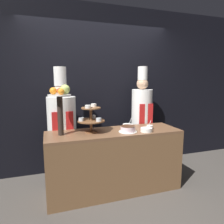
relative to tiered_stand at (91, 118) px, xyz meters
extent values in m
plane|color=#47423D|center=(0.32, -0.32, -1.07)|extent=(14.00, 14.00, 0.00)
cube|color=black|center=(0.32, 0.84, 0.33)|extent=(10.00, 0.06, 2.80)
cube|color=brown|center=(0.32, -0.03, -0.65)|extent=(1.85, 0.57, 0.83)
cube|color=brown|center=(0.32, -0.03, -0.22)|extent=(1.85, 0.57, 0.03)
cylinder|color=brown|center=(0.00, 0.00, -0.19)|extent=(0.16, 0.16, 0.02)
cylinder|color=brown|center=(0.00, 0.00, -0.03)|extent=(0.04, 0.04, 0.34)
cylinder|color=brown|center=(0.00, 0.00, -0.04)|extent=(0.36, 0.36, 0.02)
cylinder|color=brown|center=(0.00, 0.00, 0.13)|extent=(0.25, 0.25, 0.02)
cylinder|color=silver|center=(-0.13, -0.01, -0.01)|extent=(0.07, 0.07, 0.04)
cylinder|color=gold|center=(-0.13, -0.01, -0.02)|extent=(0.06, 0.06, 0.03)
cylinder|color=silver|center=(0.08, -0.11, -0.01)|extent=(0.07, 0.07, 0.04)
cylinder|color=red|center=(0.08, -0.11, -0.02)|extent=(0.06, 0.06, 0.03)
cylinder|color=silver|center=(0.06, 0.12, -0.01)|extent=(0.07, 0.07, 0.04)
cylinder|color=beige|center=(0.06, 0.12, -0.02)|extent=(0.06, 0.06, 0.03)
cylinder|color=white|center=(-0.05, -0.06, 0.16)|extent=(0.07, 0.07, 0.04)
cylinder|color=white|center=(0.05, 0.06, 0.16)|extent=(0.07, 0.07, 0.04)
cylinder|color=#2D231E|center=(-0.39, -0.01, 0.05)|extent=(0.07, 0.07, 0.50)
cylinder|color=white|center=(-0.39, -0.01, 0.31)|extent=(0.29, 0.29, 0.01)
sphere|color=#ADC160|center=(-0.32, 0.00, 0.38)|extent=(0.12, 0.12, 0.12)
sphere|color=red|center=(-0.38, 0.06, 0.36)|extent=(0.08, 0.08, 0.08)
sphere|color=orange|center=(-0.47, 0.00, 0.36)|extent=(0.09, 0.09, 0.09)
sphere|color=orange|center=(-0.38, -0.08, 0.36)|extent=(0.08, 0.08, 0.08)
cylinder|color=white|center=(0.48, -0.13, -0.20)|extent=(0.25, 0.25, 0.01)
cylinder|color=silver|center=(0.48, -0.13, -0.16)|extent=(0.20, 0.20, 0.07)
cylinder|color=#472819|center=(0.48, -0.13, -0.12)|extent=(0.19, 0.19, 0.01)
cylinder|color=white|center=(0.84, -0.08, -0.17)|extent=(0.09, 0.09, 0.05)
cylinder|color=white|center=(0.72, -0.20, -0.18)|extent=(0.16, 0.16, 0.05)
cylinder|color=#BCBCC1|center=(0.76, -0.20, -0.10)|extent=(0.05, 0.01, 0.11)
cylinder|color=white|center=(0.57, 0.11, -0.18)|extent=(0.15, 0.15, 0.05)
cylinder|color=#BCBCC1|center=(0.61, 0.11, -0.11)|extent=(0.05, 0.01, 0.11)
cube|color=black|center=(-0.35, 0.45, -0.66)|extent=(0.31, 0.17, 0.81)
cylinder|color=white|center=(-0.35, 0.45, 0.00)|extent=(0.42, 0.42, 0.51)
cube|color=red|center=(-0.35, 0.25, -0.11)|extent=(0.29, 0.01, 0.33)
sphere|color=#DBB28E|center=(-0.35, 0.45, 0.35)|extent=(0.19, 0.19, 0.19)
cylinder|color=white|center=(-0.35, 0.45, 0.54)|extent=(0.18, 0.18, 0.27)
cube|color=#38332D|center=(0.97, 0.45, -0.66)|extent=(0.26, 0.14, 0.82)
cylinder|color=white|center=(0.97, 0.45, 0.04)|extent=(0.34, 0.34, 0.58)
cube|color=red|center=(0.97, 0.29, -0.07)|extent=(0.24, 0.01, 0.37)
sphere|color=tan|center=(0.97, 0.45, 0.43)|extent=(0.19, 0.19, 0.19)
cylinder|color=white|center=(0.97, 0.45, 0.60)|extent=(0.16, 0.16, 0.22)
camera|label=1|loc=(-0.54, -2.56, 0.50)|focal=32.00mm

